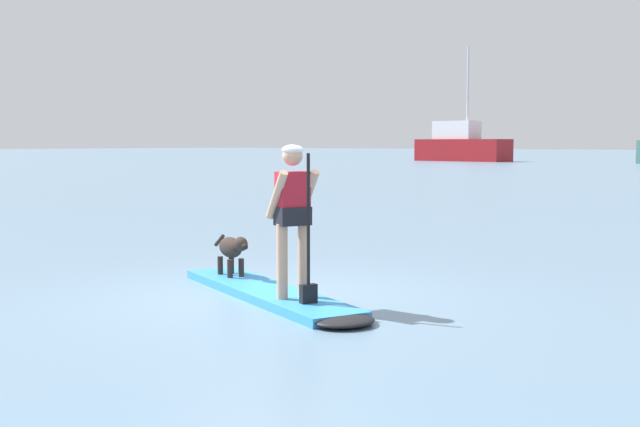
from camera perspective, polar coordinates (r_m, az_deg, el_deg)
ground_plane at (r=9.46m, az=-3.75°, el=-5.86°), size 400.00×400.00×0.00m
paddleboard at (r=9.24m, az=-3.13°, el=-5.79°), size 3.66×2.02×0.10m
person_paddler at (r=8.72m, az=-1.88°, el=0.25°), size 0.68×0.59×1.66m
dog at (r=10.28m, az=-6.20°, el=-2.48°), size 0.93×0.45×0.53m
moored_boat_port at (r=79.55m, az=9.90°, el=4.73°), size 9.42×3.83×10.86m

